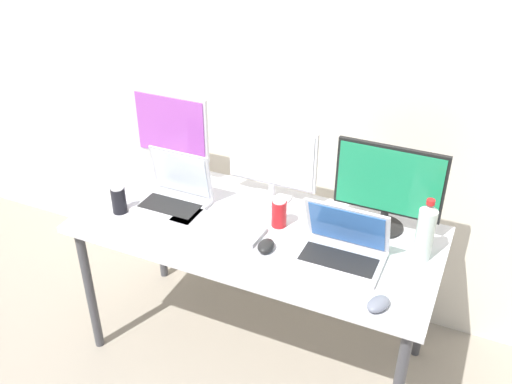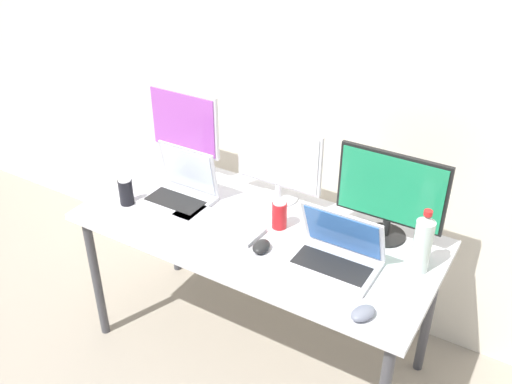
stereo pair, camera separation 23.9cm
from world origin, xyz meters
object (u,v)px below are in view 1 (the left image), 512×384
(laptop_silver, at_px, (175,193))
(monitor_center, at_px, (272,161))
(work_desk, at_px, (256,239))
(monitor_left, at_px, (172,132))
(soda_can_near_keyboard, at_px, (119,200))
(water_bottle, at_px, (425,232))
(soda_can_by_laptop, at_px, (279,213))
(monitor_right, at_px, (389,185))
(laptop_secondary, at_px, (342,246))
(keyboard_main, at_px, (218,226))
(mouse_by_laptop, at_px, (266,246))
(mouse_by_keyboard, at_px, (378,304))

(laptop_silver, bearing_deg, monitor_center, 32.56)
(work_desk, xyz_separation_m, monitor_center, (-0.04, 0.26, 0.26))
(monitor_left, relative_size, soda_can_near_keyboard, 3.44)
(water_bottle, relative_size, soda_can_by_laptop, 2.18)
(monitor_right, bearing_deg, water_bottle, -37.13)
(monitor_left, xyz_separation_m, soda_can_near_keyboard, (-0.05, -0.40, -0.18))
(laptop_secondary, height_order, keyboard_main, laptop_secondary)
(laptop_silver, relative_size, soda_can_by_laptop, 2.43)
(monitor_right, distance_m, keyboard_main, 0.75)
(water_bottle, relative_size, soda_can_near_keyboard, 2.18)
(soda_can_by_laptop, bearing_deg, mouse_by_laptop, -83.77)
(laptop_secondary, bearing_deg, mouse_by_keyboard, -47.98)
(keyboard_main, bearing_deg, monitor_right, 26.58)
(soda_can_near_keyboard, bearing_deg, water_bottle, 9.73)
(monitor_left, xyz_separation_m, soda_can_by_laptop, (0.65, -0.20, -0.18))
(keyboard_main, height_order, mouse_by_keyboard, mouse_by_keyboard)
(monitor_center, distance_m, mouse_by_keyboard, 0.86)
(keyboard_main, distance_m, water_bottle, 0.87)
(laptop_silver, height_order, laptop_secondary, laptop_silver)
(soda_can_near_keyboard, height_order, soda_can_by_laptop, same)
(mouse_by_keyboard, bearing_deg, monitor_right, 123.92)
(work_desk, bearing_deg, monitor_right, 24.05)
(monitor_left, distance_m, mouse_by_keyboard, 1.31)
(monitor_right, xyz_separation_m, laptop_secondary, (-0.10, -0.28, -0.16))
(work_desk, relative_size, keyboard_main, 3.83)
(water_bottle, distance_m, soda_can_by_laptop, 0.61)
(work_desk, distance_m, laptop_silver, 0.43)
(monitor_right, height_order, soda_can_near_keyboard, monitor_right)
(work_desk, distance_m, soda_can_by_laptop, 0.16)
(laptop_silver, distance_m, soda_can_near_keyboard, 0.26)
(monitor_center, distance_m, keyboard_main, 0.40)
(monitor_right, relative_size, soda_can_near_keyboard, 3.62)
(laptop_secondary, height_order, soda_can_by_laptop, laptop_secondary)
(keyboard_main, height_order, soda_can_by_laptop, soda_can_by_laptop)
(monitor_right, xyz_separation_m, mouse_by_laptop, (-0.40, -0.36, -0.20))
(laptop_silver, xyz_separation_m, mouse_by_laptop, (0.52, -0.15, -0.04))
(monitor_center, relative_size, soda_can_near_keyboard, 3.39)
(laptop_secondary, bearing_deg, monitor_right, 70.01)
(monitor_center, xyz_separation_m, laptop_secondary, (0.44, -0.31, -0.14))
(work_desk, distance_m, mouse_by_keyboard, 0.68)
(work_desk, relative_size, monitor_center, 3.71)
(mouse_by_keyboard, distance_m, soda_can_near_keyboard, 1.23)
(monitor_left, relative_size, monitor_right, 0.95)
(monitor_center, xyz_separation_m, monitor_right, (0.54, -0.03, 0.02))
(monitor_left, height_order, laptop_secondary, monitor_left)
(soda_can_by_laptop, bearing_deg, monitor_right, 21.95)
(monitor_right, height_order, mouse_by_keyboard, monitor_right)
(laptop_secondary, distance_m, soda_can_by_laptop, 0.34)
(work_desk, xyz_separation_m, monitor_right, (0.50, 0.23, 0.28))
(work_desk, bearing_deg, soda_can_by_laptop, 33.51)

